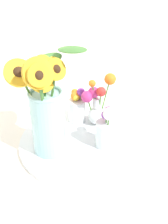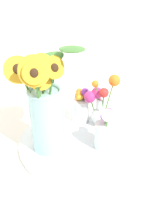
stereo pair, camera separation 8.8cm
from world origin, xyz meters
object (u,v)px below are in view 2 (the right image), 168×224
object	(u,v)px
serving_tray	(84,141)
vase_bulb_right	(100,104)
vase_small_back	(81,106)
mason_jar_sunflowers	(46,108)
vase_small_center	(105,131)

from	to	relation	value
serving_tray	vase_bulb_right	bearing A→B (deg)	21.35
vase_small_back	serving_tray	bearing A→B (deg)	-122.08
serving_tray	mason_jar_sunflowers	size ratio (longest dim) A/B	1.29
vase_small_center	vase_small_back	size ratio (longest dim) A/B	1.15
mason_jar_sunflowers	vase_bulb_right	size ratio (longest dim) A/B	1.77
serving_tray	vase_bulb_right	size ratio (longest dim) A/B	2.29
vase_small_center	vase_small_back	xyz separation A→B (m)	(0.04, 0.18, -0.00)
vase_small_center	vase_bulb_right	world-z (taller)	vase_bulb_right
vase_small_center	vase_bulb_right	xyz separation A→B (m)	(0.07, 0.12, 0.02)
vase_bulb_right	vase_small_back	world-z (taller)	vase_bulb_right
serving_tray	vase_bulb_right	distance (m)	0.15
vase_small_center	serving_tray	bearing A→B (deg)	114.42
mason_jar_sunflowers	vase_small_back	xyz separation A→B (m)	(0.19, 0.07, -0.09)
vase_bulb_right	mason_jar_sunflowers	bearing A→B (deg)	-179.89
mason_jar_sunflowers	vase_small_back	distance (m)	0.22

